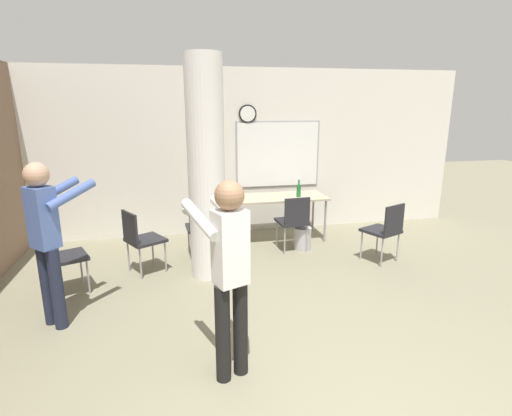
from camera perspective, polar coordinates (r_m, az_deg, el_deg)
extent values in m
cube|color=silver|center=(6.97, -2.26, 7.97)|extent=(8.00, 0.12, 2.80)
cylinder|color=black|center=(6.87, -1.21, 13.31)|extent=(0.30, 0.03, 0.30)
cylinder|color=white|center=(6.86, -1.19, 13.31)|extent=(0.26, 0.01, 0.25)
cube|color=#99999E|center=(7.06, 3.15, 7.63)|extent=(1.50, 0.01, 1.16)
cube|color=white|center=(7.05, 3.17, 7.62)|extent=(1.44, 0.02, 1.10)
cylinder|color=white|center=(5.06, -7.11, 5.31)|extent=(0.46, 0.46, 2.80)
cube|color=tan|center=(6.57, 2.75, 1.52)|extent=(1.67, 0.70, 0.03)
cylinder|color=gray|center=(6.24, -3.54, -2.69)|extent=(0.04, 0.04, 0.71)
cylinder|color=gray|center=(6.63, 9.85, -1.84)|extent=(0.04, 0.04, 0.71)
cylinder|color=gray|center=(6.79, -4.25, -1.26)|extent=(0.04, 0.04, 0.71)
cylinder|color=gray|center=(7.15, 8.16, -0.55)|extent=(0.04, 0.04, 0.71)
cylinder|color=#1E6B2D|center=(6.56, 6.12, 2.46)|extent=(0.07, 0.07, 0.20)
cylinder|color=#1E6B2D|center=(6.53, 6.15, 3.67)|extent=(0.03, 0.03, 0.08)
cylinder|color=#B2B2B7|center=(6.30, 6.65, -4.29)|extent=(0.27, 0.27, 0.35)
cube|color=#232328|center=(6.00, 17.39, -3.12)|extent=(0.58, 0.58, 0.04)
cube|color=#232328|center=(5.82, 19.15, -1.53)|extent=(0.37, 0.19, 0.40)
cylinder|color=#99999E|center=(6.31, 16.93, -4.45)|extent=(0.02, 0.02, 0.43)
cylinder|color=#99999E|center=(6.04, 14.82, -5.16)|extent=(0.02, 0.02, 0.43)
cylinder|color=#99999E|center=(6.11, 19.59, -5.29)|extent=(0.02, 0.02, 0.43)
cylinder|color=#99999E|center=(5.83, 17.54, -6.07)|extent=(0.02, 0.02, 0.43)
cube|color=#232328|center=(6.19, 5.15, -1.94)|extent=(0.47, 0.47, 0.04)
cube|color=#232328|center=(5.95, 5.91, -0.44)|extent=(0.40, 0.06, 0.40)
cylinder|color=#99999E|center=(6.48, 6.02, -3.36)|extent=(0.02, 0.02, 0.43)
cylinder|color=#99999E|center=(6.36, 3.00, -3.65)|extent=(0.02, 0.02, 0.43)
cylinder|color=#99999E|center=(6.17, 7.27, -4.35)|extent=(0.02, 0.02, 0.43)
cylinder|color=#99999E|center=(6.04, 4.12, -4.68)|extent=(0.02, 0.02, 0.43)
cube|color=#232328|center=(5.94, -7.77, -2.74)|extent=(0.47, 0.47, 0.04)
cube|color=#232328|center=(5.68, -7.55, -1.22)|extent=(0.40, 0.06, 0.40)
cylinder|color=#99999E|center=(6.20, -6.28, -4.20)|extent=(0.02, 0.02, 0.43)
cylinder|color=#99999E|center=(6.16, -9.59, -4.46)|extent=(0.02, 0.02, 0.43)
cylinder|color=#99999E|center=(5.87, -5.70, -5.31)|extent=(0.02, 0.02, 0.43)
cylinder|color=#99999E|center=(5.82, -9.20, -5.59)|extent=(0.02, 0.02, 0.43)
cube|color=#232328|center=(5.27, -25.45, -6.35)|extent=(0.58, 0.58, 0.04)
cube|color=#232328|center=(5.18, -27.94, -4.43)|extent=(0.18, 0.38, 0.40)
cylinder|color=#99999E|center=(5.22, -22.85, -9.05)|extent=(0.02, 0.02, 0.43)
cylinder|color=#99999E|center=(5.55, -23.69, -7.74)|extent=(0.02, 0.02, 0.43)
cylinder|color=#99999E|center=(5.17, -26.78, -9.73)|extent=(0.02, 0.02, 0.43)
cylinder|color=#99999E|center=(5.50, -27.38, -8.36)|extent=(0.02, 0.02, 0.43)
cube|color=#232328|center=(5.55, -15.48, -4.42)|extent=(0.60, 0.60, 0.04)
cube|color=#232328|center=(5.40, -17.58, -2.64)|extent=(0.22, 0.36, 0.40)
cylinder|color=#99999E|center=(5.55, -12.81, -6.81)|extent=(0.02, 0.02, 0.43)
cylinder|color=#99999E|center=(5.85, -14.54, -5.79)|extent=(0.02, 0.02, 0.43)
cylinder|color=#99999E|center=(5.40, -16.16, -7.65)|extent=(0.02, 0.02, 0.43)
cylinder|color=#99999E|center=(5.71, -17.75, -6.55)|extent=(0.02, 0.02, 0.43)
cylinder|color=#1E2338|center=(4.51, -26.55, -10.30)|extent=(0.12, 0.12, 0.85)
cylinder|color=#1E2338|center=(4.65, -27.67, -9.72)|extent=(0.12, 0.12, 0.85)
cube|color=#4C66AD|center=(4.35, -28.23, -1.20)|extent=(0.32, 0.31, 0.60)
sphere|color=tan|center=(4.27, -28.90, 4.21)|extent=(0.23, 0.23, 0.23)
cylinder|color=#4C66AD|center=(4.31, -24.88, 1.76)|extent=(0.43, 0.45, 0.24)
cylinder|color=#4C66AD|center=(4.54, -26.80, 2.13)|extent=(0.43, 0.45, 0.24)
cylinder|color=black|center=(3.44, -2.24, -16.70)|extent=(0.12, 0.12, 0.84)
cylinder|color=black|center=(3.37, -4.77, -17.48)|extent=(0.12, 0.12, 0.84)
cube|color=white|center=(3.09, -3.70, -5.67)|extent=(0.30, 0.27, 0.60)
sphere|color=#997051|center=(2.97, -3.83, 1.81)|extent=(0.23, 0.23, 0.23)
cylinder|color=white|center=(3.29, -3.82, -0.85)|extent=(0.28, 0.52, 0.24)
cylinder|color=white|center=(3.17, -8.05, -1.57)|extent=(0.28, 0.52, 0.24)
cube|color=white|center=(3.38, -9.83, -0.57)|extent=(0.08, 0.13, 0.04)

